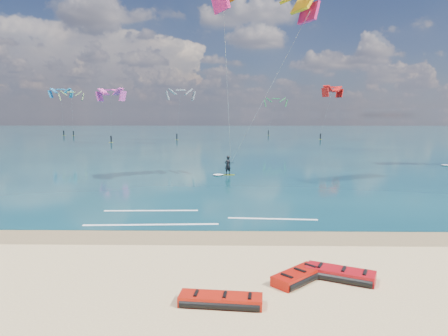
{
  "coord_description": "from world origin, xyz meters",
  "views": [
    {
      "loc": [
        3.31,
        -15.3,
        5.75
      ],
      "look_at": [
        2.91,
        8.0,
        2.66
      ],
      "focal_mm": 32.0,
      "sensor_mm": 36.0,
      "label": 1
    }
  ],
  "objects_px": {
    "packed_kite_left": "(221,305)",
    "packed_kite_mid": "(340,279)",
    "kitesurfer_main": "(247,77)",
    "packed_kite_right": "(298,281)"
  },
  "relations": [
    {
      "from": "packed_kite_left",
      "to": "packed_kite_mid",
      "type": "distance_m",
      "value": 4.64
    },
    {
      "from": "kitesurfer_main",
      "to": "packed_kite_left",
      "type": "bearing_deg",
      "value": -93.7
    },
    {
      "from": "packed_kite_left",
      "to": "packed_kite_mid",
      "type": "relative_size",
      "value": 1.06
    },
    {
      "from": "packed_kite_left",
      "to": "packed_kite_right",
      "type": "bearing_deg",
      "value": 40.02
    },
    {
      "from": "packed_kite_left",
      "to": "packed_kite_mid",
      "type": "height_order",
      "value": "packed_kite_mid"
    },
    {
      "from": "kitesurfer_main",
      "to": "packed_kite_right",
      "type": "bearing_deg",
      "value": -86.96
    },
    {
      "from": "packed_kite_left",
      "to": "packed_kite_mid",
      "type": "xyz_separation_m",
      "value": [
        4.17,
        2.03,
        0.0
      ]
    },
    {
      "from": "packed_kite_mid",
      "to": "packed_kite_right",
      "type": "distance_m",
      "value": 1.53
    },
    {
      "from": "packed_kite_left",
      "to": "kitesurfer_main",
      "type": "height_order",
      "value": "kitesurfer_main"
    },
    {
      "from": "packed_kite_mid",
      "to": "packed_kite_left",
      "type": "bearing_deg",
      "value": -129.28
    }
  ]
}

